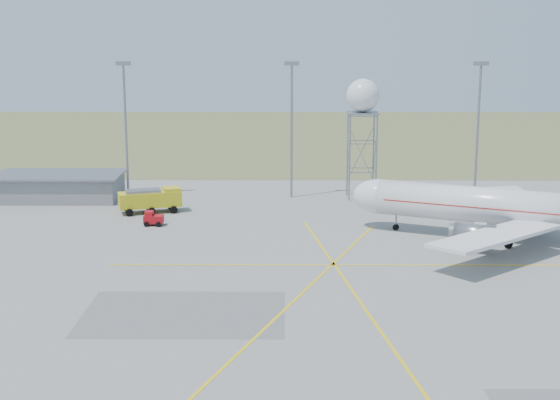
{
  "coord_description": "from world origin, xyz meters",
  "views": [
    {
      "loc": [
        -10.97,
        -50.84,
        24.4
      ],
      "look_at": [
        -11.57,
        40.0,
        5.06
      ],
      "focal_mm": 50.0,
      "sensor_mm": 36.0,
      "label": 1
    }
  ],
  "objects_px": {
    "radar_tower": "(362,132)",
    "fire_truck": "(152,201)",
    "airliner_main": "(501,208)",
    "baggage_tug": "(153,220)"
  },
  "relations": [
    {
      "from": "radar_tower",
      "to": "fire_truck",
      "type": "xyz_separation_m",
      "value": [
        -30.18,
        -10.29,
        -8.46
      ]
    },
    {
      "from": "airliner_main",
      "to": "fire_truck",
      "type": "bearing_deg",
      "value": 4.93
    },
    {
      "from": "airliner_main",
      "to": "baggage_tug",
      "type": "relative_size",
      "value": 14.77
    },
    {
      "from": "airliner_main",
      "to": "radar_tower",
      "type": "bearing_deg",
      "value": -36.98
    },
    {
      "from": "fire_truck",
      "to": "baggage_tug",
      "type": "relative_size",
      "value": 3.57
    },
    {
      "from": "airliner_main",
      "to": "baggage_tug",
      "type": "bearing_deg",
      "value": 13.71
    },
    {
      "from": "radar_tower",
      "to": "baggage_tug",
      "type": "relative_size",
      "value": 7.12
    },
    {
      "from": "airliner_main",
      "to": "radar_tower",
      "type": "xyz_separation_m",
      "value": [
        -14.29,
        25.19,
        6.03
      ]
    },
    {
      "from": "radar_tower",
      "to": "baggage_tug",
      "type": "xyz_separation_m",
      "value": [
        -28.76,
        -17.8,
        -9.39
      ]
    },
    {
      "from": "radar_tower",
      "to": "airliner_main",
      "type": "bearing_deg",
      "value": -60.42
    }
  ]
}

